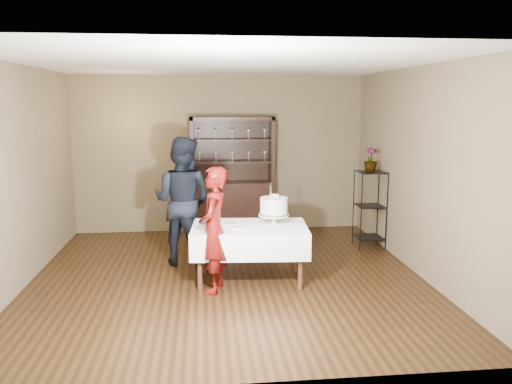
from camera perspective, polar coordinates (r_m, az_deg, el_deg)
floor at (r=6.57m, az=-3.25°, el=-9.71°), size 5.00×5.00×0.00m
ceiling at (r=6.19m, az=-3.51°, el=14.49°), size 5.00×5.00×0.00m
back_wall at (r=8.72m, az=-4.16°, el=4.34°), size 5.00×0.02×2.70m
wall_left at (r=6.61m, az=-25.56°, el=1.51°), size 0.02×5.00×2.70m
wall_right at (r=6.83m, az=18.10°, el=2.25°), size 0.02×5.00×2.70m
china_hutch at (r=8.58m, az=-2.71°, el=-0.36°), size 1.40×0.48×2.00m
plant_etagere at (r=7.96m, az=12.88°, el=-1.54°), size 0.42×0.42×1.20m
cake_table at (r=6.29m, az=-0.74°, el=-5.40°), size 1.49×0.98×0.71m
woman at (r=5.92m, az=-4.85°, el=-4.33°), size 0.47×0.61×1.50m
man at (r=6.97m, az=-8.38°, el=-1.03°), size 1.06×0.96×1.78m
cake at (r=6.31m, az=2.04°, el=-1.78°), size 0.41×0.41×0.53m
plate_near at (r=6.15m, az=-2.22°, el=-4.06°), size 0.20×0.20×0.01m
plate_far at (r=6.35m, az=-3.00°, el=-3.60°), size 0.20×0.20×0.01m
potted_plant at (r=7.88m, az=12.97°, el=3.64°), size 0.22×0.22×0.37m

